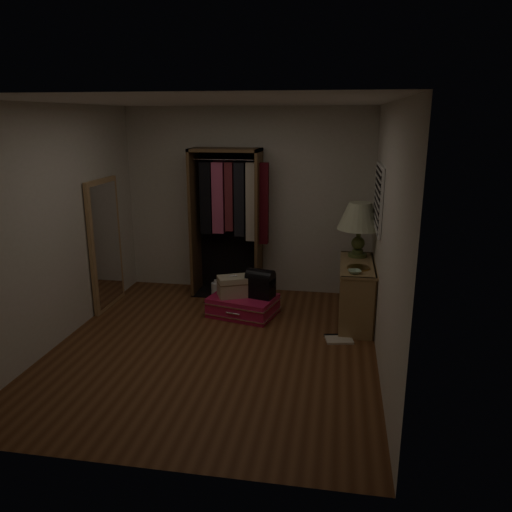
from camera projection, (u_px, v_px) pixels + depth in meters
name	position (u px, v px, depth m)	size (l,w,h in m)	color
ground	(215.00, 347.00, 5.51)	(4.00, 4.00, 0.00)	#5A3219
room_walls	(220.00, 213.00, 5.14)	(3.52, 4.02, 2.60)	beige
console_bookshelf	(356.00, 290.00, 6.15)	(0.42, 1.12, 0.75)	#987649
open_wardrobe	(230.00, 210.00, 6.90)	(1.06, 0.50, 2.05)	brown
floor_mirror	(106.00, 244.00, 6.51)	(0.06, 0.80, 1.70)	tan
pink_suitcase	(243.00, 305.00, 6.38)	(0.94, 0.77, 0.25)	#C11747
train_case	(233.00, 286.00, 6.33)	(0.45, 0.39, 0.28)	#BAAE8E
black_bag	(260.00, 283.00, 6.28)	(0.38, 0.30, 0.37)	black
table_lamp	(359.00, 217.00, 6.19)	(0.72, 0.72, 0.69)	#465529
brass_tray	(358.00, 268.00, 5.82)	(0.31, 0.31, 0.02)	#A37D3E
ceramic_bowl	(354.00, 272.00, 5.63)	(0.15, 0.15, 0.04)	#A4C4A3
white_jug	(216.00, 289.00, 7.07)	(0.14, 0.14, 0.24)	white
floor_book	(339.00, 339.00, 5.70)	(0.34, 0.30, 0.03)	beige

